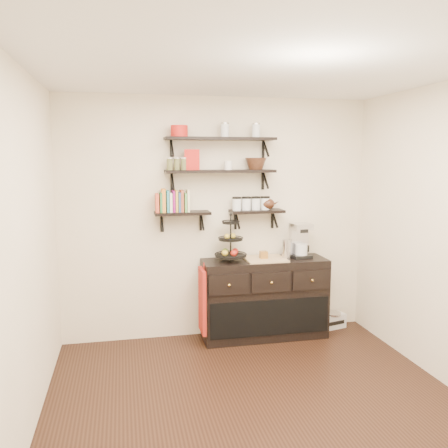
# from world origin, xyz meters

# --- Properties ---
(floor) EXTENTS (3.50, 3.50, 0.00)m
(floor) POSITION_xyz_m (0.00, 0.00, 0.00)
(floor) COLOR black
(floor) RESTS_ON ground
(ceiling) EXTENTS (3.50, 3.50, 0.02)m
(ceiling) POSITION_xyz_m (0.00, 0.00, 2.70)
(ceiling) COLOR white
(ceiling) RESTS_ON back_wall
(back_wall) EXTENTS (3.50, 0.02, 2.70)m
(back_wall) POSITION_xyz_m (0.00, 1.75, 1.35)
(back_wall) COLOR white
(back_wall) RESTS_ON ground
(left_wall) EXTENTS (0.02, 3.50, 2.70)m
(left_wall) POSITION_xyz_m (-1.75, 0.00, 1.35)
(left_wall) COLOR white
(left_wall) RESTS_ON ground
(shelf_top) EXTENTS (1.20, 0.27, 0.23)m
(shelf_top) POSITION_xyz_m (0.00, 1.62, 2.23)
(shelf_top) COLOR black
(shelf_top) RESTS_ON back_wall
(shelf_mid) EXTENTS (1.20, 0.27, 0.23)m
(shelf_mid) POSITION_xyz_m (0.00, 1.62, 1.88)
(shelf_mid) COLOR black
(shelf_mid) RESTS_ON back_wall
(shelf_low_left) EXTENTS (0.60, 0.25, 0.23)m
(shelf_low_left) POSITION_xyz_m (-0.42, 1.63, 1.43)
(shelf_low_left) COLOR black
(shelf_low_left) RESTS_ON back_wall
(shelf_low_right) EXTENTS (0.60, 0.25, 0.23)m
(shelf_low_right) POSITION_xyz_m (0.42, 1.63, 1.43)
(shelf_low_right) COLOR black
(shelf_low_right) RESTS_ON back_wall
(cookbooks) EXTENTS (0.40, 0.15, 0.26)m
(cookbooks) POSITION_xyz_m (-0.49, 1.63, 1.57)
(cookbooks) COLOR #CF4A30
(cookbooks) RESTS_ON shelf_low_left
(glass_canisters) EXTENTS (0.43, 0.10, 0.13)m
(glass_canisters) POSITION_xyz_m (0.36, 1.63, 1.51)
(glass_canisters) COLOR silver
(glass_canisters) RESTS_ON shelf_low_right
(sideboard) EXTENTS (1.40, 0.50, 0.92)m
(sideboard) POSITION_xyz_m (0.49, 1.51, 0.45)
(sideboard) COLOR black
(sideboard) RESTS_ON floor
(fruit_stand) EXTENTS (0.35, 0.35, 0.51)m
(fruit_stand) POSITION_xyz_m (0.10, 1.52, 1.08)
(fruit_stand) COLOR black
(fruit_stand) RESTS_ON sideboard
(candle) EXTENTS (0.08, 0.08, 0.08)m
(candle) POSITION_xyz_m (0.47, 1.51, 0.96)
(candle) COLOR #8E5B20
(candle) RESTS_ON sideboard
(coffee_maker) EXTENTS (0.24, 0.23, 0.40)m
(coffee_maker) POSITION_xyz_m (0.91, 1.54, 1.09)
(coffee_maker) COLOR black
(coffee_maker) RESTS_ON sideboard
(thermal_carafe) EXTENTS (0.11, 0.11, 0.22)m
(thermal_carafe) POSITION_xyz_m (0.74, 1.49, 1.01)
(thermal_carafe) COLOR silver
(thermal_carafe) RESTS_ON sideboard
(apron) EXTENTS (0.04, 0.30, 0.70)m
(apron) POSITION_xyz_m (-0.24, 1.41, 0.50)
(apron) COLOR maroon
(apron) RESTS_ON sideboard
(radio) EXTENTS (0.35, 0.26, 0.19)m
(radio) POSITION_xyz_m (1.37, 1.61, 0.09)
(radio) COLOR silver
(radio) RESTS_ON floor
(recipe_box) EXTENTS (0.17, 0.08, 0.22)m
(recipe_box) POSITION_xyz_m (-0.31, 1.61, 2.01)
(recipe_box) COLOR red
(recipe_box) RESTS_ON shelf_mid
(walnut_bowl) EXTENTS (0.24, 0.24, 0.13)m
(walnut_bowl) POSITION_xyz_m (0.40, 1.61, 1.96)
(walnut_bowl) COLOR black
(walnut_bowl) RESTS_ON shelf_mid
(ramekins) EXTENTS (0.09, 0.09, 0.10)m
(ramekins) POSITION_xyz_m (0.09, 1.61, 1.95)
(ramekins) COLOR white
(ramekins) RESTS_ON shelf_mid
(teapot) EXTENTS (0.21, 0.16, 0.15)m
(teapot) POSITION_xyz_m (0.55, 1.63, 1.53)
(teapot) COLOR #3A1D11
(teapot) RESTS_ON shelf_low_right
(red_pot) EXTENTS (0.18, 0.18, 0.12)m
(red_pot) POSITION_xyz_m (-0.44, 1.61, 2.31)
(red_pot) COLOR red
(red_pot) RESTS_ON shelf_top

